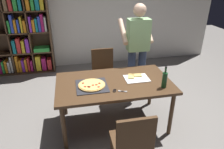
% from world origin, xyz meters
% --- Properties ---
extents(ground_plane, '(12.00, 12.00, 0.00)m').
position_xyz_m(ground_plane, '(0.00, 0.00, 0.00)').
color(ground_plane, gray).
extents(back_wall, '(6.40, 0.10, 2.80)m').
position_xyz_m(back_wall, '(0.00, 2.60, 1.40)').
color(back_wall, silver).
rests_on(back_wall, ground_plane).
extents(dining_table, '(1.68, 0.97, 0.75)m').
position_xyz_m(dining_table, '(0.00, 0.00, 0.68)').
color(dining_table, '#4C331E').
rests_on(dining_table, ground_plane).
extents(chair_near_camera, '(0.42, 0.42, 0.90)m').
position_xyz_m(chair_near_camera, '(-0.00, -0.97, 0.51)').
color(chair_near_camera, '#472D19').
rests_on(chair_near_camera, ground_plane).
extents(chair_far_side, '(0.42, 0.42, 0.90)m').
position_xyz_m(chair_far_side, '(0.00, 0.97, 0.51)').
color(chair_far_side, '#472D19').
rests_on(chair_far_side, ground_plane).
extents(bookshelf, '(1.40, 0.35, 1.95)m').
position_xyz_m(bookshelf, '(-1.65, 2.37, 0.93)').
color(bookshelf, '#513823').
rests_on(bookshelf, ground_plane).
extents(person_serving_pizza, '(0.55, 0.54, 1.75)m').
position_xyz_m(person_serving_pizza, '(0.59, 0.75, 1.00)').
color(person_serving_pizza, '#38476B').
rests_on(person_serving_pizza, ground_plane).
extents(pepperoni_pizza_on_tray, '(0.44, 0.44, 0.04)m').
position_xyz_m(pepperoni_pizza_on_tray, '(-0.33, -0.06, 0.77)').
color(pepperoni_pizza_on_tray, '#2D2D33').
rests_on(pepperoni_pizza_on_tray, dining_table).
extents(pizza_slices_on_towel, '(0.36, 0.28, 0.03)m').
position_xyz_m(pizza_slices_on_towel, '(0.35, 0.06, 0.76)').
color(pizza_slices_on_towel, white).
rests_on(pizza_slices_on_towel, dining_table).
extents(wine_bottle, '(0.07, 0.07, 0.32)m').
position_xyz_m(wine_bottle, '(0.65, -0.29, 0.87)').
color(wine_bottle, '#194723').
rests_on(wine_bottle, dining_table).
extents(kitchen_scissors, '(0.20, 0.12, 0.01)m').
position_xyz_m(kitchen_scissors, '(-0.01, -0.27, 0.76)').
color(kitchen_scissors, silver).
rests_on(kitchen_scissors, dining_table).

